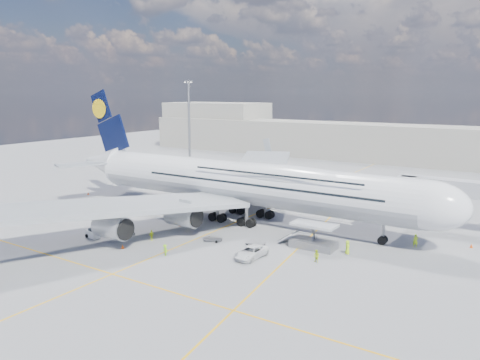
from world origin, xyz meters
The scene contains 31 objects.
ground centered at (0.00, 0.00, 0.00)m, with size 300.00×300.00×0.00m, color gray.
taxi_line_main centered at (0.00, 0.00, 0.01)m, with size 0.25×220.00×0.01m, color #F4AE0C.
taxi_line_cross centered at (0.00, -20.00, 0.01)m, with size 120.00×0.25×0.01m, color #F4AE0C.
taxi_line_diag centered at (14.00, 10.00, 0.01)m, with size 0.25×100.00×0.01m, color #F4AE0C.
airliner centered at (0.26, 10.00, 6.87)m, with size 77.26×79.15×23.71m.
jet_bridge centered at (29.81, 20.94, 6.85)m, with size 18.80×12.10×8.50m.
cargo_loader centered at (16.82, 2.89, 1.25)m, with size 8.53×3.20×3.67m.
light_mast centered at (-40.00, 45.00, 13.21)m, with size 3.00×0.70×25.50m.
terminal centered at (0.00, 95.00, 6.00)m, with size 180.00×16.00×12.00m, color #B2AD9E.
hangar centered at (-70.00, 100.00, 9.00)m, with size 40.00×22.00×18.00m, color #B2AD9E.
dolly_row_a centered at (-17.93, -3.43, 1.03)m, with size 3.10×1.73×1.92m.
dolly_row_b centered at (-16.85, -2.89, 1.08)m, with size 3.60×2.88×2.02m.
dolly_row_c centered at (-10.75, -7.55, 1.02)m, with size 3.34×2.44×1.89m.
dolly_back centered at (-21.93, 1.29, 0.34)m, with size 3.40×2.70×0.44m.
dolly_nose_far centered at (2.79, -2.58, 0.31)m, with size 3.00×2.19×0.40m.
dolly_nose_near centered at (9.24, -0.62, 0.31)m, with size 3.00×1.99×0.41m.
baggage_tug centered at (-13.92, -11.35, 0.67)m, with size 2.59×1.52×1.52m.
catering_truck_inner centered at (-2.80, 26.52, 1.66)m, with size 5.90×2.37×3.51m.
catering_truck_outer centered at (-19.61, 36.69, 2.12)m, with size 7.71×3.13×4.56m.
service_van centered at (11.53, -5.64, 0.79)m, with size 2.63×5.69×1.58m, color white.
crew_nose centered at (29.41, 11.28, 0.98)m, with size 0.72×0.47×1.96m, color #B2E818.
crew_loader centered at (19.79, -2.41, 0.87)m, with size 0.85×0.66×1.74m, color #C0DE17.
crew_wing centered at (-5.29, -7.36, 0.82)m, with size 0.96×0.40×1.64m, color #E1F81A.
crew_van centered at (22.08, 3.04, 0.99)m, with size 0.97×0.63×1.99m, color #B7EC18.
crew_tug centered at (0.99, -11.30, 0.80)m, with size 1.03×0.59×1.59m, color #9BF419.
cone_nose centered at (36.36, 15.47, 0.29)m, with size 0.48×0.48×0.61m.
cone_wing_left_inner centered at (-10.55, 18.55, 0.28)m, with size 0.45×0.45×0.58m.
cone_wing_left_outer centered at (-5.06, 41.69, 0.23)m, with size 0.38×0.38×0.49m.
cone_wing_right_inner centered at (-6.69, 1.02, 0.27)m, with size 0.45×0.45×0.57m.
cone_wing_right_outer centered at (-6.20, -12.44, 0.29)m, with size 0.47×0.47×0.60m.
cone_tail centered at (-39.74, 8.90, 0.28)m, with size 0.46×0.46×0.59m.
Camera 1 is at (43.39, -57.66, 22.41)m, focal length 35.00 mm.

